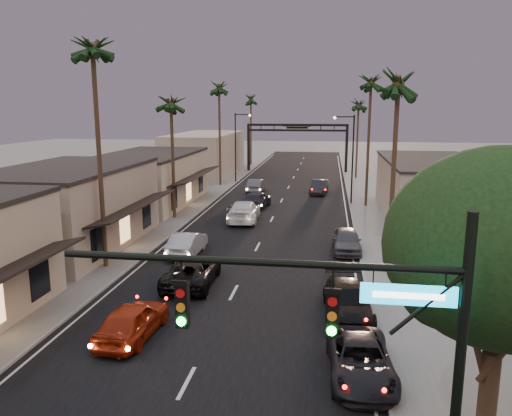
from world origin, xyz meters
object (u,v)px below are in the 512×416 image
(palm_ra, at_px, (399,76))
(oncoming_silver, at_px, (187,243))
(palm_lc, at_px, (171,98))
(palm_rc, at_px, (359,101))
(traffic_signal, at_px, (365,337))
(streetlight_right, at_px, (350,152))
(palm_far, at_px, (251,97))
(curbside_black, at_px, (348,301))
(arch, at_px, (297,135))
(corner_tree, at_px, (506,255))
(palm_rb, at_px, (371,78))
(oncoming_red, at_px, (133,320))
(oncoming_pickup, at_px, (192,271))
(streetlight_left, at_px, (238,142))
(palm_ld, at_px, (219,84))
(curbside_near, at_px, (361,360))
(palm_lb, at_px, (92,41))

(palm_ra, relative_size, oncoming_silver, 2.79)
(palm_lc, distance_m, palm_rc, 32.86)
(traffic_signal, bearing_deg, oncoming_silver, 115.18)
(streetlight_right, xyz_separation_m, palm_lc, (-15.52, -9.00, 5.14))
(palm_far, relative_size, curbside_black, 2.53)
(arch, bearing_deg, corner_tree, -81.38)
(palm_rb, xyz_separation_m, oncoming_silver, (-12.99, -18.56, -11.64))
(arch, xyz_separation_m, oncoming_red, (-3.29, -56.81, -4.75))
(palm_far, bearing_deg, streetlight_right, -65.24)
(arch, height_order, oncoming_pickup, arch)
(streetlight_left, bearing_deg, palm_rc, 21.14)
(oncoming_silver, bearing_deg, streetlight_left, -85.34)
(palm_rc, distance_m, curbside_black, 48.26)
(corner_tree, xyz_separation_m, palm_ld, (-18.08, 47.55, 6.44))
(traffic_signal, xyz_separation_m, palm_rb, (2.91, 40.00, 7.33))
(streetlight_right, xyz_separation_m, curbside_black, (-1.00, -28.19, -4.57))
(palm_lc, relative_size, oncoming_red, 2.65)
(palm_lc, distance_m, curbside_near, 30.41)
(palm_ld, xyz_separation_m, palm_rb, (17.20, -11.00, 0.00))
(palm_lc, bearing_deg, streetlight_left, 85.63)
(palm_lb, relative_size, palm_rc, 1.25)
(corner_tree, relative_size, oncoming_silver, 1.86)
(palm_rb, height_order, oncoming_pickup, palm_rb)
(traffic_signal, relative_size, palm_lb, 0.56)
(streetlight_left, relative_size, palm_lb, 0.59)
(arch, bearing_deg, streetlight_left, -119.97)
(palm_lc, height_order, curbside_near, palm_lc)
(curbside_near, distance_m, curbside_black, 5.51)
(oncoming_red, bearing_deg, palm_rc, -99.96)
(palm_rb, bearing_deg, oncoming_red, -111.10)
(arch, xyz_separation_m, palm_lb, (-8.60, -48.00, 7.85))
(palm_ra, bearing_deg, oncoming_silver, 173.67)
(oncoming_red, xyz_separation_m, curbside_near, (9.49, -1.88, -0.10))
(corner_tree, bearing_deg, traffic_signal, -137.69)
(streetlight_right, xyz_separation_m, streetlight_left, (-13.84, 13.00, 0.00))
(streetlight_left, height_order, palm_lc, palm_lc)
(palm_ra, height_order, oncoming_pickup, palm_ra)
(arch, bearing_deg, palm_far, 136.05)
(oncoming_pickup, distance_m, curbside_black, 9.02)
(corner_tree, relative_size, palm_ra, 0.67)
(traffic_signal, height_order, curbside_black, traffic_signal)
(traffic_signal, xyz_separation_m, curbside_near, (0.51, 7.31, -4.39))
(oncoming_red, bearing_deg, palm_lb, -55.71)
(palm_lb, xyz_separation_m, oncoming_red, (5.31, -8.81, -12.60))
(oncoming_pickup, relative_size, oncoming_silver, 1.17)
(traffic_signal, distance_m, palm_ld, 53.47)
(palm_rc, bearing_deg, streetlight_right, -95.05)
(palm_ra, bearing_deg, palm_rb, 90.00)
(palm_rb, relative_size, palm_far, 1.08)
(palm_rc, distance_m, oncoming_red, 53.07)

